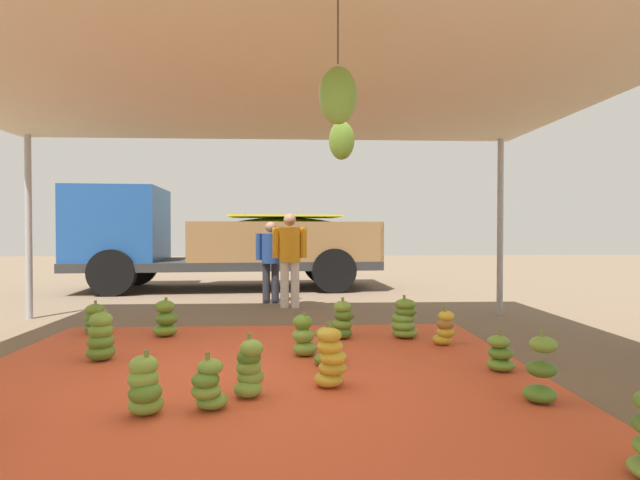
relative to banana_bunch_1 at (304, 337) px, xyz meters
The scene contains 20 objects.
ground_plane 2.34m from the banana_bunch_1, 102.72° to the left, with size 40.00×40.00×0.00m, color brown.
tarp_orange 0.92m from the banana_bunch_1, 124.97° to the right, with size 5.59×4.98×0.01m, color #D1512D.
tent_canopy 2.83m from the banana_bunch_1, 121.28° to the right, with size 8.00×7.00×2.97m.
banana_bunch_1 is the anchor object (origin of this frame).
banana_bunch_2 1.41m from the banana_bunch_1, 109.67° to the right, with size 0.32×0.35×0.53m.
banana_bunch_3 1.77m from the banana_bunch_1, 14.08° to the left, with size 0.35×0.33×0.47m.
banana_bunch_4 2.10m from the banana_bunch_1, 125.68° to the right, with size 0.37×0.37×0.49m.
banana_bunch_5 2.17m from the banana_bunch_1, behind, with size 0.37×0.37×0.55m.
banana_bunch_6 0.46m from the banana_bunch_1, 58.38° to the right, with size 0.32×0.29×0.44m.
banana_bunch_7 3.12m from the banana_bunch_1, 154.04° to the left, with size 0.42×0.43×0.44m.
banana_bunch_8 2.47m from the banana_bunch_1, 39.64° to the right, with size 0.32×0.32×0.59m.
banana_bunch_10 2.05m from the banana_bunch_1, 19.19° to the right, with size 0.35×0.35×0.41m.
banana_bunch_11 1.58m from the banana_bunch_1, 33.32° to the left, with size 0.45×0.44×0.55m.
banana_bunch_12 2.10m from the banana_bunch_1, 148.78° to the left, with size 0.44×0.44×0.51m.
banana_bunch_13 1.80m from the banana_bunch_1, 115.08° to the right, with size 0.30×0.30×0.45m.
banana_bunch_14 1.13m from the banana_bunch_1, 78.53° to the right, with size 0.36×0.35×0.58m.
banana_bunch_15 1.00m from the banana_bunch_1, 59.21° to the left, with size 0.36×0.35×0.53m.
cargo_truck_main 6.89m from the banana_bunch_1, 107.23° to the left, with size 7.21×2.84×2.40m.
worker_0 4.22m from the banana_bunch_1, 97.97° to the left, with size 0.58×0.35×1.57m.
worker_1 3.59m from the banana_bunch_1, 93.29° to the left, with size 0.63×0.38×1.71m.
Camera 1 is at (0.43, -4.76, 1.40)m, focal length 27.89 mm.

